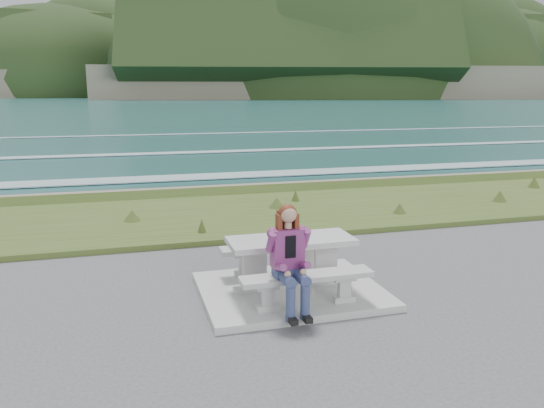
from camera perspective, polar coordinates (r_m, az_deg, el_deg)
The scene contains 9 objects.
concrete_slab at distance 7.86m, azimuth 2.01°, elevation -9.32°, with size 2.60×2.10×0.10m, color #ADAEA8.
picnic_table at distance 7.65m, azimuth 2.05°, elevation -4.90°, with size 1.80×0.75×0.75m.
bench_landward at distance 7.10m, azimuth 3.78°, elevation -8.28°, with size 1.80×0.35×0.45m.
bench_seaward at distance 8.36m, azimuth 0.56°, elevation -5.08°, with size 1.80×0.35×0.45m.
grass_verge at distance 12.52m, azimuth -4.99°, elevation -1.44°, with size 160.00×4.50×0.22m, color #34501E.
shore_drop at distance 15.31m, azimuth -7.05°, elevation 1.01°, with size 160.00×0.80×2.20m, color #6D6652.
ocean at distance 32.47m, azimuth -11.68°, elevation 3.59°, with size 1600.00×1600.00×0.09m.
headland_range at distance 449.00m, azimuth 9.87°, elevation 12.80°, with size 729.83×363.95×173.99m.
seated_woman at distance 6.84m, azimuth 2.08°, elevation -7.55°, with size 0.41×0.71×1.41m.
Camera 1 is at (-2.26, -6.96, 2.92)m, focal length 35.00 mm.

